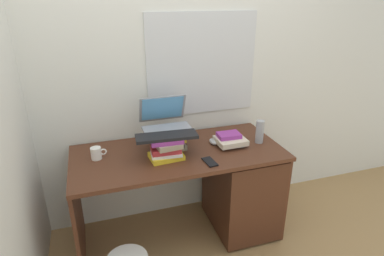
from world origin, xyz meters
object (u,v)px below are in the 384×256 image
Objects in this scene: keyboard at (167,136)px; book_stack_tall at (168,140)px; desk at (228,184)px; water_bottle at (260,132)px; laptop at (166,121)px; cell_phone at (210,162)px; book_stack_keyboard_riser at (167,149)px; computer_mouse at (214,142)px; mug at (96,153)px; book_stack_side at (230,140)px.

book_stack_tall is at bearing 77.58° from keyboard.
desk is 5.94× the size of book_stack_tall.
water_bottle is (0.24, -0.01, 0.43)m from desk.
laptop is 2.57× the size of cell_phone.
keyboard is at bearing -14.51° from book_stack_keyboard_riser.
computer_mouse is 0.87m from mug.
book_stack_tall reaches higher than desk.
computer_mouse reaches higher than desk.
desk is 6.41× the size of book_stack_keyboard_riser.
book_stack_tall is at bearing 171.16° from book_stack_side.
book_stack_keyboard_riser is 0.57× the size of keyboard.
book_stack_tall is at bearing -92.31° from laptop.
computer_mouse is (0.36, -0.01, -0.06)m from book_stack_tall.
book_stack_keyboard_riser is 1.34× the size of water_bottle.
cell_phone is at bearing -57.98° from laptop.
laptop reaches higher than mug.
book_stack_side is 1.24× the size of water_bottle.
keyboard is at bearing -106.54° from book_stack_tall.
water_bottle reaches higher than computer_mouse.
computer_mouse is (0.35, -0.08, -0.18)m from laptop.
mug is at bearing 152.56° from cell_phone.
water_bottle is 1.32× the size of cell_phone.
book_stack_keyboard_riser is 0.52m from book_stack_side.
book_stack_keyboard_riser is 0.49m from mug.
book_stack_side reaches higher than mug.
book_stack_tall reaches higher than book_stack_side.
book_stack_side is at bearing 7.44° from book_stack_keyboard_riser.
mug is 0.80× the size of cell_phone.
water_bottle is at bearing -2.64° from desk.
keyboard reaches higher than water_bottle.
computer_mouse is at bearing -1.90° from book_stack_tall.
keyboard is at bearing -162.08° from computer_mouse.
laptop is 3.19× the size of mug.
mug is at bearing 174.46° from desk.
keyboard is (0.00, -0.00, 0.09)m from book_stack_keyboard_riser.
cell_phone is at bearing -51.88° from book_stack_tall.
desk is 6.90× the size of book_stack_side.
laptop reaches higher than water_bottle.
book_stack_keyboard_riser is 1.08× the size of book_stack_side.
laptop is at bearing 166.90° from water_bottle.
laptop is 0.73m from water_bottle.
book_stack_keyboard_riser is 0.25m from laptop.
book_stack_tall is at bearing 72.16° from book_stack_keyboard_riser.
water_bottle is (0.35, -0.08, 0.07)m from computer_mouse.
desk is at bearing -35.01° from computer_mouse.
mug is 0.79m from cell_phone.
book_stack_side reaches higher than cell_phone.
desk is 8.57× the size of water_bottle.
desk is 0.50m from water_bottle.
cell_phone is at bearing -24.27° from keyboard.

